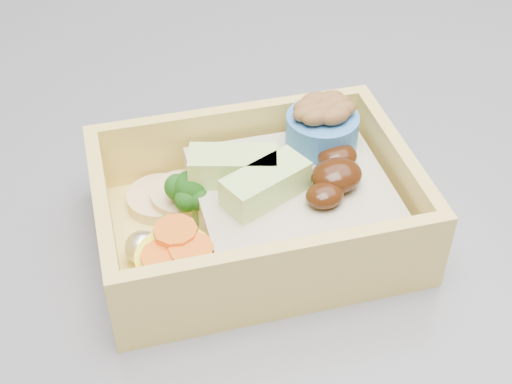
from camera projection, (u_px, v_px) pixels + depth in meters
name	position (u px, v px, depth m)	size (l,w,h in m)	color
bento_box	(265.00, 203.00, 0.42)	(0.20, 0.16, 0.07)	#E7CA5F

